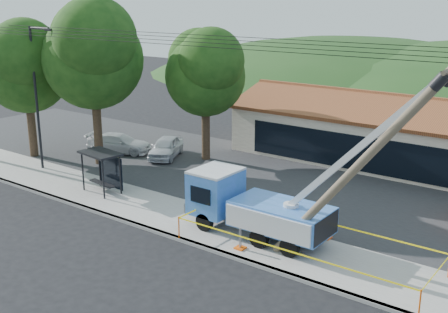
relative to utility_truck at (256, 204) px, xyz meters
name	(u,v)px	position (x,y,z in m)	size (l,w,h in m)	color
ground	(145,256)	(-2.76, -4.42, -1.66)	(120.00, 120.00, 0.00)	black
curb	(177,238)	(-2.76, -2.32, -1.59)	(60.00, 0.25, 0.15)	gray
sidewalk	(203,225)	(-2.76, -0.42, -1.59)	(60.00, 4.00, 0.15)	gray
parking_lot	(288,183)	(-2.76, 7.58, -1.61)	(60.00, 12.00, 0.10)	#28282B
strip_mall	(404,137)	(1.24, 15.56, 0.22)	(22.50, 8.53, 4.67)	#BAA893
streetlight	(37,88)	(-16.55, 0.58, 3.64)	(2.13, 0.22, 9.00)	black
tree_west_near	(93,49)	(-14.76, 3.58, 5.86)	(7.56, 6.72, 10.80)	#332316
tree_west_far	(26,62)	(-19.76, 2.08, 4.88)	(6.84, 6.08, 9.48)	#332316
tree_lot	(205,68)	(-9.76, 8.58, 4.55)	(6.30, 5.60, 8.94)	#332316
hill_west	(355,79)	(-17.76, 50.58, -1.66)	(78.40, 56.00, 28.00)	#1A3C16
utility_truck	(256,204)	(0.00, 0.00, 0.00)	(12.28, 3.68, 9.18)	black
leaning_pole	(369,155)	(5.45, -0.80, 3.40)	(7.30, 1.98, 9.15)	brown
bus_shelter	(103,162)	(-10.15, -0.07, 0.17)	(2.57, 1.78, 2.32)	black
caution_tape	(304,240)	(2.83, -0.62, -0.76)	(10.94, 3.54, 1.02)	#FF5C0D
car_silver	(166,158)	(-12.22, 7.29, -1.66)	(1.65, 4.10, 1.40)	silver
car_white	(120,154)	(-15.66, 6.20, -1.66)	(1.86, 4.58, 1.33)	silver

